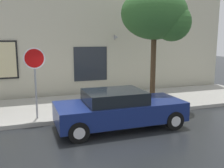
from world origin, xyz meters
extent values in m
plane|color=black|center=(0.00, 0.00, 0.00)|extent=(60.00, 60.00, 0.00)
cube|color=#A3A099|center=(0.00, 3.00, 0.07)|extent=(20.00, 4.00, 0.15)
cube|color=beige|center=(0.00, 5.50, 3.50)|extent=(20.00, 0.40, 7.00)
cube|color=#262B33|center=(1.75, 5.28, 1.70)|extent=(1.80, 0.04, 1.80)
cone|color=#99999E|center=(3.15, 5.15, 3.10)|extent=(0.22, 0.24, 0.24)
cube|color=navy|center=(1.39, -0.01, 0.58)|extent=(4.37, 1.78, 0.65)
cube|color=black|center=(1.17, -0.01, 1.11)|extent=(1.96, 1.57, 0.41)
cylinder|color=black|center=(3.02, 0.81, 0.32)|extent=(0.64, 0.22, 0.64)
cylinder|color=silver|center=(3.02, 0.81, 0.32)|extent=(0.35, 0.24, 0.35)
cylinder|color=black|center=(3.02, -0.82, 0.32)|extent=(0.64, 0.22, 0.64)
cylinder|color=silver|center=(3.02, -0.82, 0.32)|extent=(0.35, 0.24, 0.35)
cylinder|color=black|center=(-0.24, 0.81, 0.32)|extent=(0.64, 0.22, 0.64)
cylinder|color=silver|center=(-0.24, 0.81, 0.32)|extent=(0.35, 0.24, 0.35)
cylinder|color=black|center=(-0.24, -0.82, 0.32)|extent=(0.64, 0.22, 0.64)
cylinder|color=silver|center=(-0.24, -0.82, 0.32)|extent=(0.35, 0.24, 0.35)
cylinder|color=red|center=(0.98, 1.86, 0.49)|extent=(0.22, 0.22, 0.68)
sphere|color=#AD1814|center=(0.98, 1.86, 0.83)|extent=(0.23, 0.23, 0.23)
cylinder|color=#AD1814|center=(0.98, 1.70, 0.52)|extent=(0.09, 0.12, 0.09)
cylinder|color=#AD1814|center=(0.98, 2.02, 0.52)|extent=(0.09, 0.12, 0.09)
cylinder|color=red|center=(0.98, 1.86, 0.18)|extent=(0.30, 0.30, 0.06)
cylinder|color=#4C3823|center=(3.71, 2.01, 1.71)|extent=(0.23, 0.23, 3.12)
ellipsoid|color=#33662D|center=(3.71, 2.01, 4.07)|extent=(2.90, 2.46, 2.17)
sphere|color=#33662D|center=(4.36, 1.65, 3.70)|extent=(1.59, 1.59, 1.59)
cylinder|color=gray|center=(-1.28, 1.57, 1.42)|extent=(0.07, 0.07, 2.55)
cylinder|color=white|center=(-1.28, 1.53, 2.35)|extent=(0.76, 0.02, 0.76)
cylinder|color=red|center=(-1.28, 1.51, 2.35)|extent=(0.66, 0.02, 0.66)
camera|label=1|loc=(-1.71, -7.92, 3.05)|focal=41.16mm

